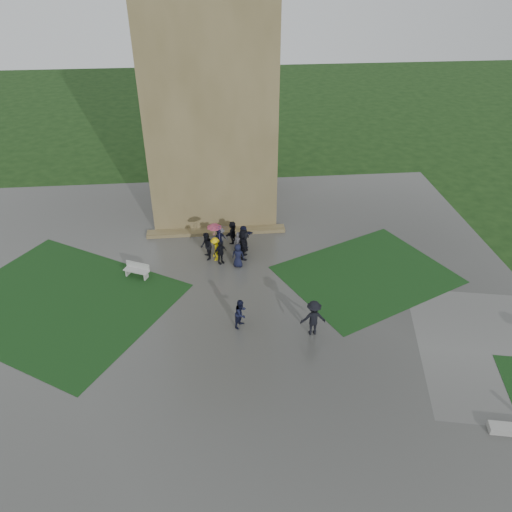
{
  "coord_description": "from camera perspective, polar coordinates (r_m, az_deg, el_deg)",
  "views": [
    {
      "loc": [
        -0.02,
        -17.81,
        16.51
      ],
      "look_at": [
        2.16,
        5.74,
        1.2
      ],
      "focal_mm": 35.0,
      "sensor_mm": 36.0,
      "label": 1
    }
  ],
  "objects": [
    {
      "name": "bench",
      "position": [
        29.12,
        -13.45,
        -1.56
      ],
      "size": [
        1.54,
        1.05,
        0.86
      ],
      "rotation": [
        0.0,
        0.0,
        -0.44
      ],
      "color": "#A6A5A1",
      "rests_on": "plaza"
    },
    {
      "name": "lawn_inset_left",
      "position": [
        28.63,
        -21.5,
        -4.94
      ],
      "size": [
        14.1,
        13.46,
        0.01
      ],
      "primitive_type": "cube",
      "rotation": [
        0.0,
        0.0,
        -0.56
      ],
      "color": "black",
      "rests_on": "plaza"
    },
    {
      "name": "pedestrian_mid",
      "position": [
        24.71,
        -1.73,
        -6.56
      ],
      "size": [
        0.8,
        0.88,
        1.57
      ],
      "primitive_type": "imported",
      "rotation": [
        0.0,
        0.0,
        0.94
      ],
      "color": "black",
      "rests_on": "plaza"
    },
    {
      "name": "plaza",
      "position": [
        25.79,
        -4.05,
        -6.98
      ],
      "size": [
        34.0,
        34.0,
        0.02
      ],
      "primitive_type": "cube",
      "color": "#3B3B38",
      "rests_on": "ground"
    },
    {
      "name": "lawn_inset_right",
      "position": [
        29.41,
        12.54,
        -2.09
      ],
      "size": [
        11.12,
        10.15,
        0.01
      ],
      "primitive_type": "cube",
      "rotation": [
        0.0,
        0.0,
        0.44
      ],
      "color": "black",
      "rests_on": "plaza"
    },
    {
      "name": "tower",
      "position": [
        33.66,
        -5.44,
        19.88
      ],
      "size": [
        8.0,
        8.0,
        18.0
      ],
      "primitive_type": "cube",
      "color": "brown",
      "rests_on": "ground"
    },
    {
      "name": "ground",
      "position": [
        24.29,
        -3.89,
        -10.01
      ],
      "size": [
        120.0,
        120.0,
        0.0
      ],
      "primitive_type": "plane",
      "color": "black"
    },
    {
      "name": "pedestrian_near",
      "position": [
        24.34,
        6.57,
        -7.03
      ],
      "size": [
        1.25,
        0.66,
        1.91
      ],
      "primitive_type": "imported",
      "rotation": [
        0.0,
        0.0,
        3.16
      ],
      "color": "black",
      "rests_on": "plaza"
    },
    {
      "name": "tower_plinth",
      "position": [
        32.8,
        -4.55,
        2.83
      ],
      "size": [
        9.0,
        0.8,
        0.22
      ],
      "primitive_type": "cube",
      "color": "brown",
      "rests_on": "plaza"
    },
    {
      "name": "visitor_cluster",
      "position": [
        29.94,
        -3.09,
        1.69
      ],
      "size": [
        3.29,
        3.83,
        2.54
      ],
      "color": "black",
      "rests_on": "plaza"
    }
  ]
}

